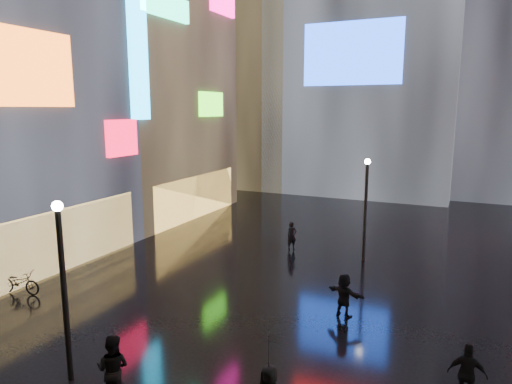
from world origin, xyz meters
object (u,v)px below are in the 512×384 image
Objects in this scene: lamp_near at (63,281)px; bicycle at (19,282)px; pedestrian_3 at (467,374)px; lamp_far at (366,204)px.

lamp_near is 2.73× the size of bicycle.
bicycle is (-16.92, 0.06, -0.32)m from pedestrian_3.
pedestrian_3 is (4.82, -10.38, -2.12)m from lamp_far.
lamp_far is at bearing -66.58° from pedestrian_3.
lamp_near is 1.00× the size of lamp_far.
lamp_near is 3.15× the size of pedestrian_3.
pedestrian_3 is at bearing 19.20° from lamp_near.
pedestrian_3 is at bearing -65.07° from lamp_far.
lamp_near is 8.00m from bicycle.
lamp_near is 11.03m from pedestrian_3.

